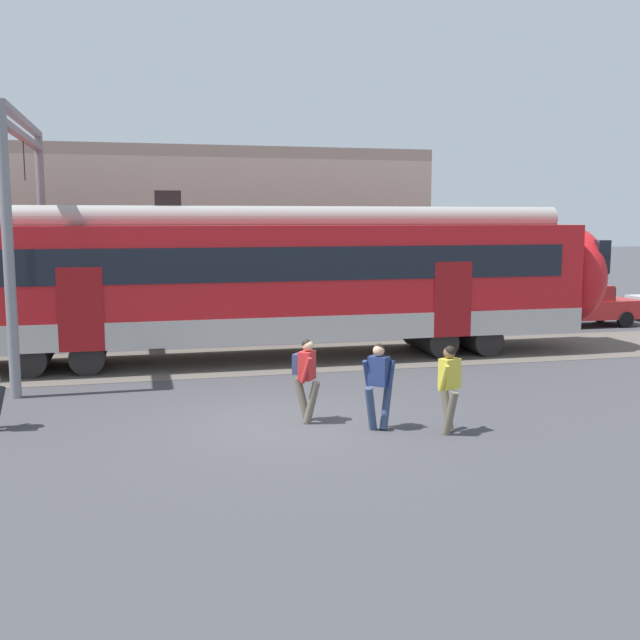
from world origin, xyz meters
name	(u,v)px	position (x,y,z in m)	size (l,w,h in m)	color
ground_plane	(288,423)	(0.00, 0.00, 0.00)	(160.00, 160.00, 0.00)	#424247
pedestrian_red	(306,373)	(0.36, -0.02, 0.99)	(0.54, 0.67, 1.67)	#6B6051
pedestrian_navy	(379,379)	(1.59, -0.86, 0.99)	(0.68, 0.50, 1.67)	navy
pedestrian_yellow	(449,383)	(2.78, -1.41, 0.96)	(0.53, 0.71, 1.67)	#6B6051
parked_car_red	(583,305)	(13.31, 10.51, 0.78)	(4.01, 1.78, 1.54)	#B22323
catenary_gantry	(26,206)	(-5.52, 6.69, 4.31)	(0.24, 6.64, 6.53)	gray
background_building	(124,240)	(-3.23, 13.79, 3.21)	(21.41, 5.00, 9.20)	beige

